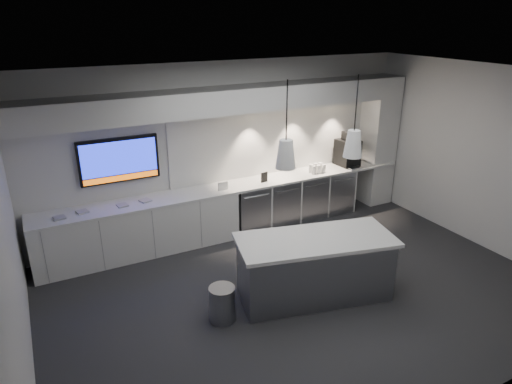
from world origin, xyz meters
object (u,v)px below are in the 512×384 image
island (314,267)px  coffee_machine (348,152)px  wall_tv (119,160)px  bin (222,304)px

island → coffee_machine: size_ratio=3.36×
wall_tv → coffee_machine: size_ratio=1.84×
island → wall_tv: bearing=140.3°
island → bin: bearing=-170.5°
wall_tv → island: (1.99, -2.62, -1.10)m
wall_tv → island: wall_tv is taller
wall_tv → coffee_machine: wall_tv is taller
island → bin: size_ratio=4.77×
wall_tv → coffee_machine: 4.37m
wall_tv → bin: (0.64, -2.54, -1.32)m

